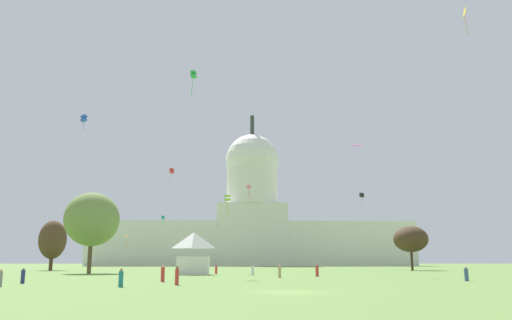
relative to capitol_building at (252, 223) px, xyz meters
name	(u,v)px	position (x,y,z in m)	size (l,w,h in m)	color
ground_plane	(291,292)	(-2.91, -189.63, -18.72)	(800.00, 800.00, 0.00)	olive
capitol_building	(252,223)	(0.00, 0.00, 0.00)	(139.83, 23.73, 67.36)	silver
event_tent	(194,253)	(-13.56, -143.52, -15.34)	(5.20, 4.35, 6.64)	white
tree_west_mid	(53,240)	(-49.60, -104.03, -11.73)	(8.67, 8.97, 11.49)	#4C3823
tree_west_near	(92,219)	(-32.63, -133.44, -9.28)	(13.17, 13.17, 14.25)	brown
tree_east_mid	(411,239)	(34.04, -106.44, -11.57)	(8.12, 8.89, 10.19)	#42301E
person_teal_near_tree_east	(121,278)	(-16.39, -182.24, -18.01)	(0.42, 0.42, 1.56)	#1E757A
person_purple_edge_west	(196,270)	(-13.72, -136.61, -18.04)	(0.55, 0.55, 1.51)	#703D93
person_denim_back_left	(466,274)	(18.28, -170.32, -18.01)	(0.61, 0.61, 1.59)	#3D5684
person_grey_mid_center	(0,278)	(-26.68, -181.37, -18.03)	(0.46, 0.46, 1.49)	gray
person_red_aisle_center	(216,270)	(-10.17, -137.63, -18.05)	(0.57, 0.57, 1.49)	red
person_white_deep_crowd	(253,270)	(-4.20, -145.16, -17.95)	(0.45, 0.45, 1.70)	silver
person_tan_back_center	(280,272)	(-1.14, -158.68, -17.96)	(0.48, 0.48, 1.66)	tan
person_navy_mid_left	(23,276)	(-27.46, -174.76, -18.04)	(0.53, 0.53, 1.51)	navy
person_red_near_tree_west	(177,276)	(-12.12, -178.77, -17.93)	(0.49, 0.49, 1.71)	red
person_red_lawn_far_right	(317,271)	(4.58, -153.36, -17.94)	(0.55, 0.55, 1.72)	red
person_red_mid_right	(163,274)	(-14.43, -171.44, -17.93)	(0.51, 0.51, 1.73)	red
kite_gold_high	(465,14)	(29.55, -151.79, 22.26)	(0.49, 1.19, 4.70)	gold
kite_orange_low	(128,238)	(-38.82, -72.73, -10.04)	(1.43, 1.60, 4.21)	orange
kite_cyan_mid	(257,214)	(0.82, -38.09, 0.28)	(1.08, 1.47, 3.51)	#33BCDB
kite_magenta_mid	(360,148)	(11.91, -150.79, 0.30)	(1.83, 1.10, 0.33)	#D1339E
kite_violet_low	(217,222)	(-12.46, -77.73, -5.45)	(0.61, 1.09, 1.80)	purple
kite_yellow_low	(216,209)	(-13.15, -67.86, -0.94)	(1.43, 1.25, 2.58)	yellow
kite_red_mid	(172,171)	(-25.19, -83.17, 8.38)	(1.56, 1.53, 4.28)	red
kite_white_low	(305,240)	(19.19, -31.00, -8.72)	(1.27, 1.56, 0.30)	white
kite_blue_mid	(84,118)	(-39.48, -119.71, 13.26)	(1.36, 1.29, 3.25)	blue
kite_lime_low	(227,198)	(-8.40, -137.18, -5.76)	(1.13, 1.16, 3.50)	#8CD133
kite_black_mid	(362,195)	(29.37, -80.09, 2.12)	(1.37, 1.32, 3.03)	black
kite_green_mid	(193,75)	(-14.08, -145.79, 13.63)	(1.02, 1.06, 4.43)	green
kite_turquoise_low	(163,218)	(-33.32, -39.98, -1.22)	(1.09, 1.13, 4.12)	teal
kite_pink_low	(249,187)	(-4.33, -123.99, -1.92)	(1.01, 1.01, 2.72)	pink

